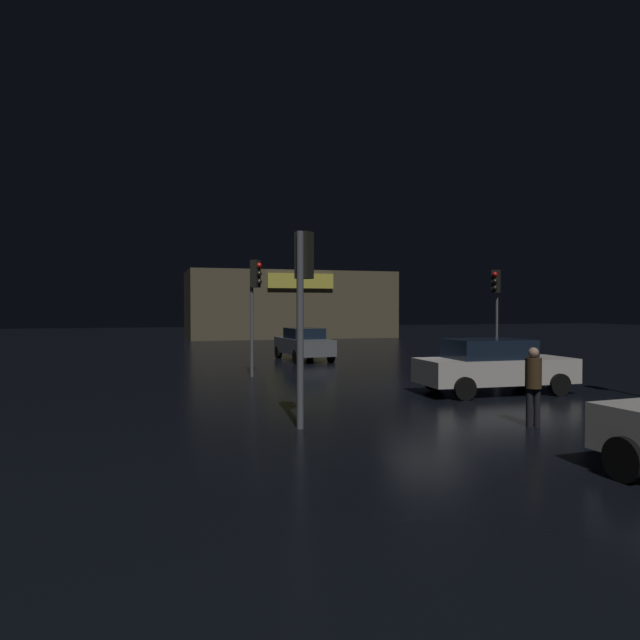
# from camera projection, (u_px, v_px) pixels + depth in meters

# --- Properties ---
(ground_plane) EXTENTS (120.00, 120.00, 0.00)m
(ground_plane) POSITION_uv_depth(u_px,v_px,m) (427.00, 387.00, 18.40)
(ground_plane) COLOR black
(store_building) EXTENTS (17.07, 7.74, 5.53)m
(store_building) POSITION_uv_depth(u_px,v_px,m) (289.00, 305.00, 49.52)
(store_building) COLOR brown
(store_building) RESTS_ON ground
(traffic_signal_main) EXTENTS (0.43, 0.42, 4.26)m
(traffic_signal_main) POSITION_uv_depth(u_px,v_px,m) (255.00, 290.00, 21.05)
(traffic_signal_main) COLOR #595B60
(traffic_signal_main) RESTS_ON ground
(traffic_signal_opposite) EXTENTS (0.43, 0.41, 4.12)m
(traffic_signal_opposite) POSITION_uv_depth(u_px,v_px,m) (496.00, 293.00, 24.57)
(traffic_signal_opposite) COLOR #595B60
(traffic_signal_opposite) RESTS_ON ground
(traffic_signal_cross_right) EXTENTS (0.43, 0.42, 4.12)m
(traffic_signal_cross_right) POSITION_uv_depth(u_px,v_px,m) (303.00, 290.00, 12.13)
(traffic_signal_cross_right) COLOR #595B60
(traffic_signal_cross_right) RESTS_ON ground
(car_far) EXTENTS (2.13, 4.47, 1.55)m
(car_far) POSITION_uv_depth(u_px,v_px,m) (304.00, 344.00, 27.89)
(car_far) COLOR slate
(car_far) RESTS_ON ground
(car_crossing) EXTENTS (4.63, 2.10, 1.61)m
(car_crossing) POSITION_uv_depth(u_px,v_px,m) (494.00, 365.00, 17.02)
(car_crossing) COLOR silver
(car_crossing) RESTS_ON ground
(pedestrian) EXTENTS (0.43, 0.43, 1.69)m
(pedestrian) POSITION_uv_depth(u_px,v_px,m) (533.00, 381.00, 12.29)
(pedestrian) COLOR black
(pedestrian) RESTS_ON ground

